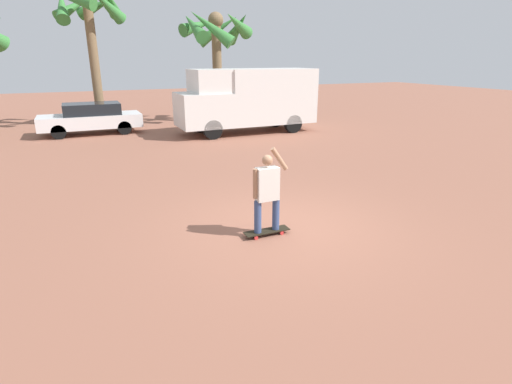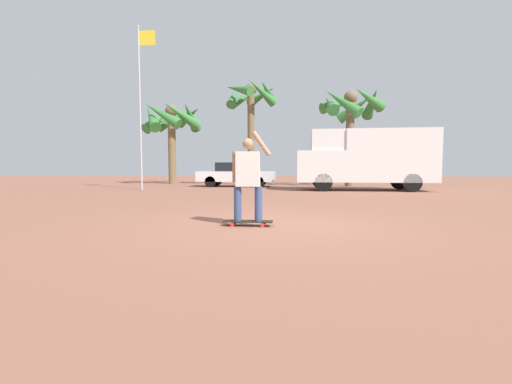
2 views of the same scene
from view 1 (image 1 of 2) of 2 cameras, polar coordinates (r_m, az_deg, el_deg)
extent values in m
plane|color=#935B47|center=(8.29, 4.15, -4.90)|extent=(80.00, 80.00, 0.00)
cube|color=black|center=(7.85, 1.55, -5.58)|extent=(0.92, 0.26, 0.02)
cylinder|color=red|center=(7.67, 0.01, -6.55)|extent=(0.08, 0.03, 0.08)
cylinder|color=red|center=(7.85, -0.63, -5.95)|extent=(0.08, 0.03, 0.08)
cylinder|color=red|center=(7.90, 3.71, -5.83)|extent=(0.08, 0.03, 0.08)
cylinder|color=red|center=(8.07, 3.00, -5.27)|extent=(0.08, 0.03, 0.08)
cylinder|color=#384C7A|center=(7.64, 0.26, -3.59)|extent=(0.14, 0.14, 0.64)
cylinder|color=#384C7A|center=(7.80, 2.85, -3.14)|extent=(0.14, 0.14, 0.64)
cube|color=silver|center=(7.50, 1.61, 1.16)|extent=(0.43, 0.22, 0.64)
sphere|color=#A37556|center=(7.38, 1.64, 4.56)|extent=(0.20, 0.20, 0.20)
cylinder|color=#A37556|center=(7.40, -0.10, 1.19)|extent=(0.09, 0.09, 0.57)
cylinder|color=#A37556|center=(7.49, 3.34, 4.75)|extent=(0.37, 0.09, 0.47)
cylinder|color=black|center=(17.30, -6.22, 8.86)|extent=(0.82, 0.28, 0.82)
cylinder|color=black|center=(19.05, -8.00, 9.68)|extent=(0.82, 0.28, 0.82)
cylinder|color=black|center=(18.86, 5.31, 9.69)|extent=(0.82, 0.28, 0.82)
cylinder|color=black|center=(20.48, 2.72, 10.45)|extent=(0.82, 0.28, 0.82)
cube|color=white|center=(18.04, -7.54, 11.56)|extent=(2.21, 2.14, 1.46)
cube|color=black|center=(17.89, -8.96, 12.38)|extent=(0.04, 1.82, 0.73)
cube|color=white|center=(19.14, 1.73, 13.57)|extent=(4.11, 2.14, 2.44)
cube|color=white|center=(18.04, -6.66, 15.48)|extent=(1.55, 1.97, 0.98)
cylinder|color=black|center=(19.18, -26.38, 7.68)|extent=(0.61, 0.22, 0.61)
cylinder|color=black|center=(20.69, -26.31, 8.36)|extent=(0.61, 0.22, 0.61)
cylinder|color=black|center=(19.27, -18.27, 8.71)|extent=(0.61, 0.22, 0.61)
cylinder|color=black|center=(20.77, -18.78, 9.32)|extent=(0.61, 0.22, 0.61)
cube|color=white|center=(19.89, -22.54, 9.36)|extent=(4.38, 1.75, 0.57)
cube|color=black|center=(19.83, -22.41, 10.93)|extent=(2.41, 1.54, 0.50)
cylinder|color=brown|center=(21.98, -5.55, 16.59)|extent=(0.48, 0.48, 5.14)
sphere|color=brown|center=(22.05, -5.77, 23.27)|extent=(0.77, 0.77, 0.77)
cone|color=#387F38|center=(22.47, -2.63, 22.40)|extent=(0.75, 2.46, 1.70)
cone|color=#387F38|center=(23.22, -5.45, 22.09)|extent=(2.46, 1.59, 1.85)
cone|color=#387F38|center=(22.89, -8.08, 22.53)|extent=(2.53, 1.73, 1.29)
cone|color=#387F38|center=(21.55, -8.88, 22.37)|extent=(0.92, 2.50, 1.72)
cone|color=#387F38|center=(20.84, -6.43, 22.35)|extent=(2.36, 1.75, 1.97)
cone|color=#387F38|center=(21.51, -2.66, 22.88)|extent=(2.26, 2.22, 1.36)
cylinder|color=brown|center=(21.79, -22.05, 16.48)|extent=(0.44, 0.44, 5.98)
cone|color=#387F38|center=(21.74, -19.95, 24.05)|extent=(1.14, 2.33, 1.33)
cone|color=#387F38|center=(22.88, -21.53, 23.55)|extent=(2.23, 1.70, 1.34)
cone|color=#387F38|center=(22.84, -24.48, 22.99)|extent=(2.21, 1.59, 1.61)
cone|color=#387F38|center=(21.91, -25.99, 22.84)|extent=(0.68, 2.10, 1.83)
cone|color=#387F38|center=(21.18, -20.69, 23.85)|extent=(2.01, 1.93, 1.64)
camera|label=2|loc=(4.58, 55.27, -19.38)|focal=24.00mm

